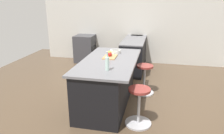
{
  "coord_description": "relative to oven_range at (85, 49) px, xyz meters",
  "views": [
    {
      "loc": [
        3.93,
        0.81,
        2.03
      ],
      "look_at": [
        0.18,
        -0.01,
        0.77
      ],
      "focal_mm": 34.2,
      "sensor_mm": 36.0,
      "label": 1
    }
  ],
  "objects": [
    {
      "name": "fruit_bowl",
      "position": [
        2.14,
        1.44,
        0.51
      ],
      "size": [
        0.22,
        0.22,
        0.07
      ],
      "color": "silver",
      "rests_on": "kitchen_island"
    },
    {
      "name": "stool_by_window",
      "position": [
        2.06,
        2.06,
        -0.13
      ],
      "size": [
        0.44,
        0.44,
        0.65
      ],
      "color": "#B7B7BC",
      "rests_on": "ground_plane"
    },
    {
      "name": "kitchen_island",
      "position": [
        2.68,
        1.38,
        0.03
      ],
      "size": [
        1.96,
        1.01,
        0.9
      ],
      "color": "black",
      "rests_on": "ground_plane"
    },
    {
      "name": "oven_range",
      "position": [
        0.0,
        0.0,
        0.0
      ],
      "size": [
        0.6,
        0.61,
        0.86
      ],
      "color": "#38383D",
      "rests_on": "ground_plane"
    },
    {
      "name": "apple_yellow",
      "position": [
        2.41,
        1.37,
        0.54
      ],
      "size": [
        0.09,
        0.09,
        0.09
      ],
      "primitive_type": "sphere",
      "color": "gold",
      "rests_on": "cutting_board"
    },
    {
      "name": "interior_partition_left",
      "position": [
        -0.35,
        1.49,
        1.07
      ],
      "size": [
        0.12,
        5.82,
        2.99
      ],
      "color": "beige",
      "rests_on": "ground_plane"
    },
    {
      "name": "sink_cabinet",
      "position": [
        -0.0,
        1.65,
        0.02
      ],
      "size": [
        2.6,
        0.6,
        1.17
      ],
      "color": "black",
      "rests_on": "ground_plane"
    },
    {
      "name": "ground_plane",
      "position": [
        2.5,
        1.49,
        -0.43
      ],
      "size": [
        7.57,
        7.57,
        0.0
      ],
      "primitive_type": "plane",
      "color": "brown"
    },
    {
      "name": "water_bottle",
      "position": [
        3.26,
        1.53,
        0.59
      ],
      "size": [
        0.06,
        0.06,
        0.31
      ],
      "color": "silver",
      "rests_on": "kitchen_island"
    },
    {
      "name": "apple_red",
      "position": [
        2.49,
        1.4,
        0.53
      ],
      "size": [
        0.08,
        0.08,
        0.08
      ],
      "primitive_type": "sphere",
      "color": "red",
      "rests_on": "cutting_board"
    },
    {
      "name": "cutting_board",
      "position": [
        2.49,
        1.4,
        0.48
      ],
      "size": [
        0.36,
        0.24,
        0.02
      ],
      "primitive_type": "cube",
      "color": "tan",
      "rests_on": "kitchen_island"
    },
    {
      "name": "stool_middle",
      "position": [
        3.29,
        2.06,
        -0.13
      ],
      "size": [
        0.44,
        0.44,
        0.65
      ],
      "color": "#B7B7BC",
      "rests_on": "ground_plane"
    }
  ]
}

